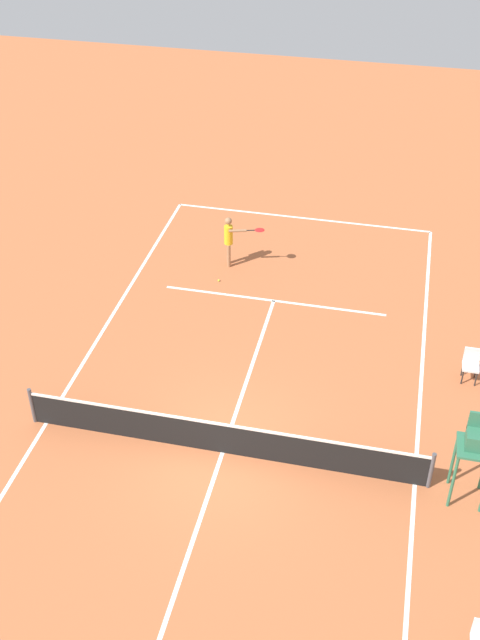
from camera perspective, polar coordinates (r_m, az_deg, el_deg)
name	(u,v)px	position (r m, az deg, el deg)	size (l,w,h in m)	color
ground_plane	(223,452)	(19.26, -1.27, -9.61)	(60.00, 60.00, 0.00)	#B76038
court_lines	(223,452)	(19.26, -1.27, -9.60)	(9.30, 24.09, 0.01)	white
tennis_net	(222,438)	(18.90, -1.29, -8.56)	(9.90, 0.10, 1.07)	#4C4C51
player_serving	(230,237)	(25.36, -0.73, 6.05)	(1.33, 0.50, 1.76)	#9E704C
tennis_ball	(219,280)	(25.06, -1.56, 2.90)	(0.07, 0.07, 0.07)	#CCE033
umpire_chair	(476,446)	(17.89, 16.80, -8.78)	(0.80, 0.80, 2.41)	#2D6B4C
courtside_chair_mid	(471,363)	(21.80, 16.48, -3.06)	(0.44, 0.46, 0.95)	#262626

